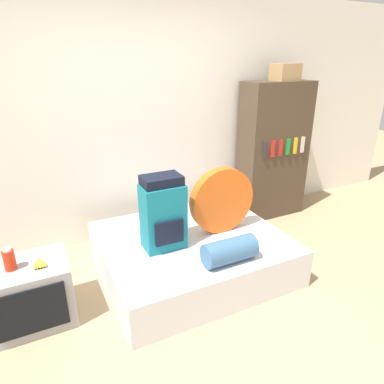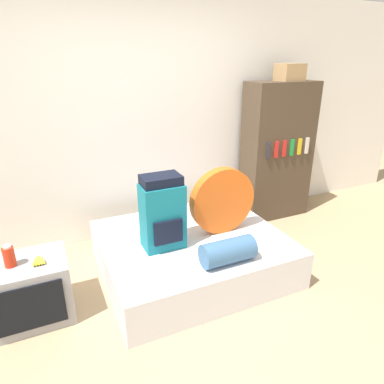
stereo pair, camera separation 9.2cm
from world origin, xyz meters
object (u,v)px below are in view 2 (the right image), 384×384
(bookshelf, at_px, (277,152))
(tent_bag, at_px, (222,201))
(backpack, at_px, (163,213))
(canister, at_px, (9,256))
(television, at_px, (30,290))
(cardboard_box, at_px, (290,72))
(sleeping_roll, at_px, (228,251))

(bookshelf, bearing_deg, tent_bag, -147.85)
(backpack, height_order, canister, backpack)
(television, distance_m, cardboard_box, 3.42)
(tent_bag, relative_size, cardboard_box, 2.24)
(television, distance_m, canister, 0.34)
(sleeping_roll, bearing_deg, tent_bag, 66.38)
(cardboard_box, bearing_deg, backpack, -157.84)
(backpack, xyz_separation_m, cardboard_box, (1.85, 0.75, 1.09))
(tent_bag, distance_m, sleeping_roll, 0.59)
(tent_bag, relative_size, television, 1.08)
(tent_bag, relative_size, canister, 3.73)
(sleeping_roll, distance_m, canister, 1.66)
(bookshelf, bearing_deg, backpack, -156.53)
(backpack, bearing_deg, tent_bag, 3.10)
(television, xyz_separation_m, bookshelf, (2.91, 0.81, 0.59))
(bookshelf, height_order, cardboard_box, cardboard_box)
(tent_bag, xyz_separation_m, canister, (-1.81, -0.06, -0.10))
(backpack, bearing_deg, cardboard_box, 22.16)
(bookshelf, bearing_deg, television, -164.55)
(canister, bearing_deg, cardboard_box, 14.33)
(sleeping_roll, bearing_deg, television, 163.75)
(sleeping_roll, relative_size, canister, 2.63)
(tent_bag, bearing_deg, television, -178.04)
(canister, xyz_separation_m, bookshelf, (3.00, 0.81, 0.26))
(tent_bag, relative_size, bookshelf, 0.38)
(backpack, relative_size, television, 1.11)
(sleeping_roll, distance_m, television, 1.58)
(bookshelf, bearing_deg, sleeping_roll, -138.46)
(sleeping_roll, xyz_separation_m, bookshelf, (1.40, 1.24, 0.38))
(sleeping_roll, height_order, bookshelf, bookshelf)
(canister, bearing_deg, tent_bag, 1.89)
(sleeping_roll, relative_size, television, 0.76)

